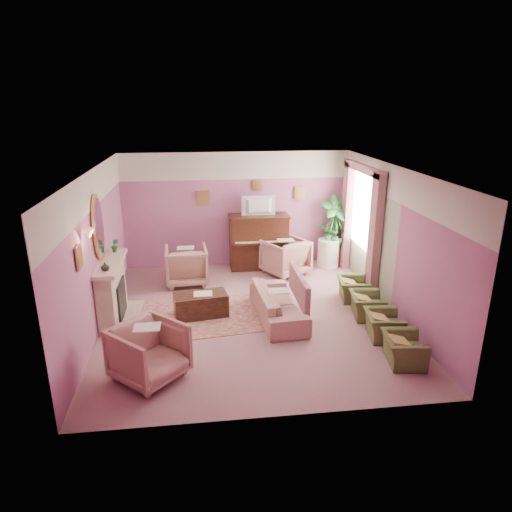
{
  "coord_description": "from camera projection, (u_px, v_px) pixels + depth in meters",
  "views": [
    {
      "loc": [
        -0.89,
        -7.92,
        3.92
      ],
      "look_at": [
        0.15,
        0.4,
        1.08
      ],
      "focal_mm": 32.0,
      "sensor_mm": 36.0,
      "label": 1
    }
  ],
  "objects": [
    {
      "name": "floral_armchair_left",
      "position": [
        186.0,
        263.0,
        10.23
      ],
      "size": [
        0.91,
        0.91,
        0.95
      ],
      "primitive_type": "imported",
      "color": "tan",
      "rests_on": "floor"
    },
    {
      "name": "pelmet",
      "position": [
        364.0,
        169.0,
        9.74
      ],
      "size": [
        0.16,
        2.2,
        0.16
      ],
      "primitive_type": "cube",
      "color": "#975B63",
      "rests_on": "wall_right"
    },
    {
      "name": "picture_rail_band",
      "position": [
        236.0,
        166.0,
        10.82
      ],
      "size": [
        5.5,
        0.01,
        0.65
      ],
      "primitive_type": "cube",
      "color": "beige",
      "rests_on": "wall_back"
    },
    {
      "name": "mantel_vase",
      "position": [
        105.0,
        267.0,
        7.83
      ],
      "size": [
        0.16,
        0.16,
        0.16
      ],
      "primitive_type": "imported",
      "color": "beige",
      "rests_on": "mantel_shelf"
    },
    {
      "name": "wall_front",
      "position": [
        278.0,
        320.0,
        5.53
      ],
      "size": [
        5.5,
        0.02,
        2.8
      ],
      "primitive_type": "cube",
      "color": "#885580",
      "rests_on": "floor"
    },
    {
      "name": "olive_chair_c",
      "position": [
        367.0,
        302.0,
        8.67
      ],
      "size": [
        0.49,
        0.7,
        0.61
      ],
      "primitive_type": "imported",
      "color": "#555E2E",
      "rests_on": "floor"
    },
    {
      "name": "piano",
      "position": [
        258.0,
        242.0,
        11.17
      ],
      "size": [
        1.4,
        0.6,
        1.3
      ],
      "primitive_type": "cube",
      "color": "#32170D",
      "rests_on": "floor"
    },
    {
      "name": "floor",
      "position": [
        251.0,
        316.0,
        8.8
      ],
      "size": [
        5.5,
        6.0,
        0.01
      ],
      "primitive_type": "cube",
      "color": "#97686D",
      "rests_on": "ground"
    },
    {
      "name": "piano_keyshelf",
      "position": [
        260.0,
        244.0,
        10.82
      ],
      "size": [
        1.3,
        0.12,
        0.06
      ],
      "primitive_type": "cube",
      "color": "#32170D",
      "rests_on": "piano"
    },
    {
      "name": "print_back_left",
      "position": [
        203.0,
        198.0,
        10.94
      ],
      "size": [
        0.3,
        0.03,
        0.38
      ],
      "primitive_type": "cube",
      "color": "tan",
      "rests_on": "wall_back"
    },
    {
      "name": "mantel_plant",
      "position": [
        115.0,
        245.0,
        8.79
      ],
      "size": [
        0.16,
        0.16,
        0.28
      ],
      "primitive_type": "imported",
      "color": "#236328",
      "rests_on": "mantel_shelf"
    },
    {
      "name": "wall_back",
      "position": [
        237.0,
        210.0,
        11.17
      ],
      "size": [
        5.5,
        0.02,
        2.8
      ],
      "primitive_type": "cube",
      "color": "#885580",
      "rests_on": "floor"
    },
    {
      "name": "side_table",
      "position": [
        328.0,
        253.0,
        11.31
      ],
      "size": [
        0.52,
        0.52,
        0.7
      ],
      "primitive_type": "cylinder",
      "color": "silver",
      "rests_on": "floor"
    },
    {
      "name": "palm_pot",
      "position": [
        333.0,
        259.0,
        11.45
      ],
      "size": [
        0.34,
        0.34,
        0.34
      ],
      "primitive_type": "cylinder",
      "color": "brown",
      "rests_on": "floor"
    },
    {
      "name": "floral_armchair_right",
      "position": [
        285.0,
        255.0,
        10.79
      ],
      "size": [
        0.91,
        0.91,
        0.95
      ],
      "primitive_type": "imported",
      "color": "tan",
      "rests_on": "floor"
    },
    {
      "name": "television",
      "position": [
        259.0,
        205.0,
        10.82
      ],
      "size": [
        0.8,
        0.12,
        0.48
      ],
      "primitive_type": "imported",
      "color": "black",
      "rests_on": "piano"
    },
    {
      "name": "mirror_frame",
      "position": [
        98.0,
        227.0,
        8.09
      ],
      "size": [
        0.04,
        0.72,
        1.2
      ],
      "primitive_type": "ellipsoid",
      "color": "tan",
      "rests_on": "wall_left"
    },
    {
      "name": "sofa",
      "position": [
        278.0,
        299.0,
        8.61
      ],
      "size": [
        0.64,
        1.91,
        0.77
      ],
      "primitive_type": "imported",
      "color": "tan",
      "rests_on": "floor"
    },
    {
      "name": "piano_top",
      "position": [
        259.0,
        216.0,
        10.96
      ],
      "size": [
        1.45,
        0.65,
        0.04
      ],
      "primitive_type": "cube",
      "color": "#32170D",
      "rests_on": "piano"
    },
    {
      "name": "table_paper",
      "position": [
        203.0,
        294.0,
        8.66
      ],
      "size": [
        0.35,
        0.28,
        0.01
      ],
      "primitive_type": "cube",
      "color": "silver",
      "rests_on": "coffee_table"
    },
    {
      "name": "curtain_left",
      "position": [
        375.0,
        237.0,
        9.28
      ],
      "size": [
        0.16,
        0.34,
        2.6
      ],
      "primitive_type": "cube",
      "color": "#975B63",
      "rests_on": "floor"
    },
    {
      "name": "print_back_right",
      "position": [
        299.0,
        193.0,
        11.19
      ],
      "size": [
        0.26,
        0.03,
        0.34
      ],
      "primitive_type": "cube",
      "color": "tan",
      "rests_on": "wall_back"
    },
    {
      "name": "ceiling",
      "position": [
        250.0,
        170.0,
        7.9
      ],
      "size": [
        5.5,
        6.0,
        0.01
      ],
      "primitive_type": "cube",
      "color": "white",
      "rests_on": "wall_back"
    },
    {
      "name": "stripe_panel",
      "position": [
        368.0,
        238.0,
        10.0
      ],
      "size": [
        0.01,
        3.0,
        2.15
      ],
      "primitive_type": "cube",
      "color": "#A3AC8B",
      "rests_on": "wall_right"
    },
    {
      "name": "fireplace_surround",
      "position": [
        112.0,
        292.0,
        8.51
      ],
      "size": [
        0.3,
        1.4,
        1.1
      ],
      "primitive_type": "cube",
      "color": "#C2AF8E",
      "rests_on": "floor"
    },
    {
      "name": "piano_keys",
      "position": [
        260.0,
        242.0,
        10.81
      ],
      "size": [
        1.2,
        0.08,
        0.02
      ],
      "primitive_type": "cube",
      "color": "white",
      "rests_on": "piano"
    },
    {
      "name": "wall_right",
      "position": [
        394.0,
        241.0,
        8.68
      ],
      "size": [
        0.02,
        6.0,
        2.8
      ],
      "primitive_type": "cube",
      "color": "#885580",
      "rests_on": "floor"
    },
    {
      "name": "olive_chair_d",
      "position": [
        353.0,
        286.0,
        9.44
      ],
      "size": [
        0.49,
        0.7,
        0.61
      ],
      "primitive_type": "imported",
      "color": "#555E2E",
      "rests_on": "floor"
    },
    {
      "name": "mirror_glass",
      "position": [
        100.0,
        227.0,
        8.1
      ],
      "size": [
        0.01,
        0.6,
        1.06
      ],
      "primitive_type": "ellipsoid",
      "color": "white",
      "rests_on": "wall_left"
    },
    {
      "name": "area_rug",
      "position": [
        206.0,
        315.0,
        8.8
      ],
      "size": [
        2.7,
        2.08,
        0.01
      ],
      "primitive_type": "cube",
      "rotation": [
        0.0,
        0.0,
        0.12
      ],
      "color": "#A16057",
      "rests_on": "floor"
    },
    {
      "name": "olive_chair_b",
      "position": [
        384.0,
        321.0,
        7.9
      ],
      "size": [
        0.49,
        0.7,
        0.61
      ],
      "primitive_type": "imported",
      "color": "#555E2E",
      "rests_on": "floor"
    },
    {
      "name": "print_back_mid",
      "position": [
        257.0,
        185.0,
        11.0
      ],
      "size": [
        0.22,
        0.03,
        0.26
      ],
      "primitive_type": "cube",
      "color": "tan",
      "rests_on": "wall_back"
    },
    {
      "name": "mantel_shelf",
      "position": [
        110.0,
        263.0,
        8.33
      ],
      "size": [
        0.4,
        1.55,
        0.07
      ],
      "primitive_type": "cube",
      "color": "#C2AF8E",
      "rests_on": "fireplace_surround"
    },
    {
      "name": "side_plant_big",
      "position": [
        329.0,
        233.0,
        11.15
      ],
      "size": [
        0.3,
        0.3,
        0.34
      ],
      "primitive_type": "imported",
      "color": "#236328",
      "rests_on": "side_table"
    },
    {
      "name": "print_left_wall",
      "position": [
        79.0,
        257.0,
        6.8
      ],
      "size": [
        0.03,
        0.28,
        0.36
      ],
      "primitive_type": "cube",
      "color": "tan",
      "rests_on": "wall_left"
    },
    {
      "name": "palm_plant",
      "position": [
        335.0,
        225.0,
        11.16
      ],
      "size": [
        0.76,
        0.76,
        1.44
      ],
      "primitive_type": "imported",
      "color": "#236328",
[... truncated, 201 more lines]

